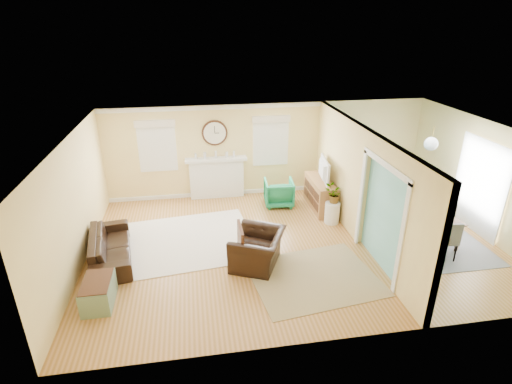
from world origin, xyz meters
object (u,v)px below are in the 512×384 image
sofa (110,247)px  credenza (320,194)px  eames_chair (258,249)px  green_chair (279,193)px  dining_table (417,222)px

sofa → credenza: bearing=-80.7°
eames_chair → credenza: (2.08, 2.40, 0.04)m
sofa → green_chair: 4.57m
eames_chair → dining_table: eames_chair is taller
credenza → dining_table: size_ratio=0.74×
credenza → dining_table: bearing=-44.7°
green_chair → credenza: 1.10m
sofa → credenza: (5.11, 1.70, 0.11)m
eames_chair → green_chair: bearing=-175.8°
green_chair → dining_table: green_chair is taller
eames_chair → credenza: bearing=164.0°
sofa → eames_chair: (3.02, -0.70, 0.07)m
sofa → dining_table: 6.91m
green_chair → sofa: bearing=31.8°
green_chair → dining_table: size_ratio=0.40×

